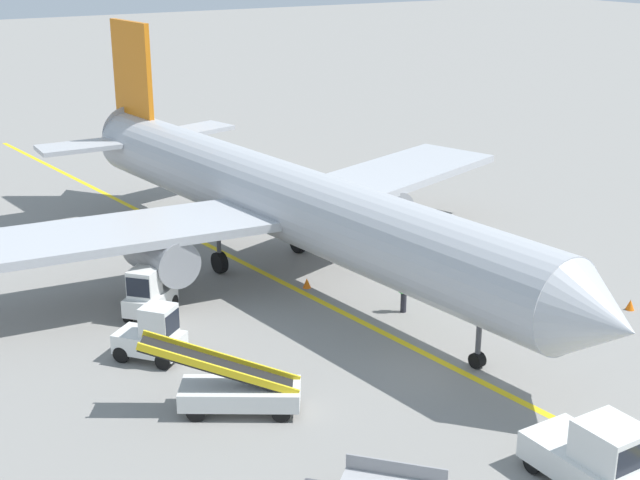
# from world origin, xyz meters

# --- Properties ---
(ground_plane) EXTENTS (300.00, 300.00, 0.00)m
(ground_plane) POSITION_xyz_m (0.00, 0.00, 0.00)
(ground_plane) COLOR gray
(taxi_line_yellow) EXTENTS (9.84, 79.46, 0.01)m
(taxi_line_yellow) POSITION_xyz_m (-0.38, 5.00, 0.00)
(taxi_line_yellow) COLOR yellow
(taxi_line_yellow) RESTS_ON ground
(airliner) EXTENTS (28.41, 35.33, 10.10)m
(airliner) POSITION_xyz_m (-0.45, 11.30, 3.42)
(airliner) COLOR #B2B5BA
(airliner) RESTS_ON ground
(pushback_tug) EXTENTS (1.96, 3.63, 2.20)m
(pushback_tug) POSITION_xyz_m (-1.08, -7.91, 0.99)
(pushback_tug) COLOR silver
(pushback_tug) RESTS_ON ground
(baggage_tug_near_wing) EXTENTS (2.53, 2.68, 2.10)m
(baggage_tug_near_wing) POSITION_xyz_m (-8.50, 5.75, 0.93)
(baggage_tug_near_wing) COLOR silver
(baggage_tug_near_wing) RESTS_ON ground
(baggage_tug_by_cargo_door) EXTENTS (2.64, 2.59, 2.10)m
(baggage_tug_by_cargo_door) POSITION_xyz_m (-7.29, 9.43, 0.93)
(baggage_tug_by_cargo_door) COLOR silver
(baggage_tug_by_cargo_door) RESTS_ON ground
(belt_loader_forward_hold) EXTENTS (4.92, 3.68, 2.59)m
(belt_loader_forward_hold) POSITION_xyz_m (-7.56, 0.95, 0.78)
(belt_loader_forward_hold) COLOR silver
(belt_loader_forward_hold) RESTS_ON ground
(ground_crew_marshaller) EXTENTS (0.36, 0.24, 1.70)m
(ground_crew_marshaller) POSITION_xyz_m (1.65, 4.63, 0.91)
(ground_crew_marshaller) COLOR #26262D
(ground_crew_marshaller) RESTS_ON ground
(ground_crew_wing_walker) EXTENTS (0.36, 0.24, 1.70)m
(ground_crew_wing_walker) POSITION_xyz_m (7.19, 5.10, 0.91)
(ground_crew_wing_walker) COLOR #26262D
(ground_crew_wing_walker) RESTS_ON ground
(safety_cone_nose_left) EXTENTS (0.36, 0.36, 0.44)m
(safety_cone_nose_left) POSITION_xyz_m (9.65, 0.08, 0.22)
(safety_cone_nose_left) COLOR orange
(safety_cone_nose_left) RESTS_ON ground
(safety_cone_nose_right) EXTENTS (0.36, 0.36, 0.44)m
(safety_cone_nose_right) POSITION_xyz_m (-0.37, 8.87, 0.22)
(safety_cone_nose_right) COLOR orange
(safety_cone_nose_right) RESTS_ON ground
(safety_cone_wingtip_left) EXTENTS (0.36, 0.36, 0.44)m
(safety_cone_wingtip_left) POSITION_xyz_m (7.35, 15.08, 0.22)
(safety_cone_wingtip_left) COLOR orange
(safety_cone_wingtip_left) RESTS_ON ground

